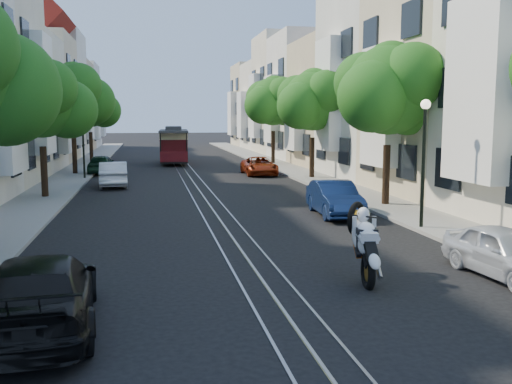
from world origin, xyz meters
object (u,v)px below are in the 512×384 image
parked_car_e_near (506,252)px  tree_e_c (314,102)px  parked_car_e_mid (335,198)px  tree_w_d (90,106)px  cable_car (174,144)px  tree_e_b (390,92)px  tree_w_c (73,96)px  lamp_east (424,144)px  tree_w_b (42,102)px  lamp_west (83,132)px  tree_e_d (274,102)px  sportbike_rider (364,239)px  parked_car_w_near (40,293)px  parked_car_w_mid (113,174)px  parked_car_w_far (101,164)px  parked_car_e_far (259,166)px

parked_car_e_near → tree_e_c: bearing=81.0°
tree_e_c → parked_car_e_mid: tree_e_c is taller
tree_w_d → parked_car_e_near: tree_w_d is taller
parked_car_e_near → cable_car: bearing=95.4°
tree_e_b → tree_e_c: size_ratio=1.03×
tree_w_c → lamp_east: 25.01m
tree_w_b → lamp_west: size_ratio=1.51×
tree_e_d → sportbike_rider: tree_e_d is taller
tree_e_c → parked_car_w_near: (-11.66, -23.06, -3.93)m
tree_w_b → tree_w_d: size_ratio=0.96×
parked_car_w_mid → parked_car_w_far: size_ratio=1.08×
sportbike_rider → parked_car_w_mid: 20.61m
tree_w_b → parked_car_e_near: bearing=-50.7°
tree_w_d → parked_car_w_near: (2.74, -39.06, -3.93)m
tree_w_b → parked_car_e_near: (12.74, -15.56, -3.80)m
parked_car_w_near → parked_car_w_mid: bearing=-94.7°
parked_car_w_mid → parked_car_w_far: bearing=-83.8°
parked_car_e_near → tree_w_d: bearing=104.2°
tree_w_b → parked_car_e_mid: (11.54, -6.71, -3.74)m
lamp_west → parked_car_w_mid: (1.90, -3.73, -2.18)m
tree_e_c → parked_car_w_mid: size_ratio=1.61×
tree_w_c → parked_car_w_near: tree_w_c is taller
tree_w_d → tree_w_c: bearing=-90.0°
lamp_west → parked_car_e_far: size_ratio=0.99×
parked_car_w_far → sportbike_rider: bearing=109.0°
lamp_east → parked_car_w_near: size_ratio=0.90×
cable_car → parked_car_w_mid: bearing=-102.0°
parked_car_w_mid → tree_w_d: bearing=-84.4°
tree_w_d → parked_car_e_near: 39.86m
tree_e_b → tree_w_d: bearing=118.1°
lamp_west → cable_car: lamp_west is taller
parked_car_e_mid → cable_car: bearing=103.9°
tree_e_c → parked_car_w_mid: 12.42m
tree_w_c → parked_car_w_near: 28.53m
tree_w_d → parked_car_w_near: bearing=-86.0°
tree_w_b → parked_car_e_near: 20.46m
parked_car_w_far → cable_car: bearing=-120.9°
tree_w_b → cable_car: bearing=71.0°
tree_e_c → parked_car_w_far: bearing=156.6°
parked_car_e_far → parked_car_w_far: (-10.11, 2.60, 0.05)m
tree_w_c → parked_car_e_mid: tree_w_c is taller
parked_car_w_far → parked_car_e_mid: bearing=121.3°
cable_car → parked_car_e_mid: bearing=-76.7°
tree_w_c → lamp_west: 3.81m
tree_e_b → parked_car_e_mid: bearing=-149.2°
tree_w_c → lamp_west: (0.84, -2.98, -2.22)m
lamp_west → parked_car_e_near: lamp_west is taller
sportbike_rider → parked_car_e_mid: 8.77m
parked_car_e_near → lamp_west: bearing=112.2°
tree_w_c → parked_car_e_far: size_ratio=1.69×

